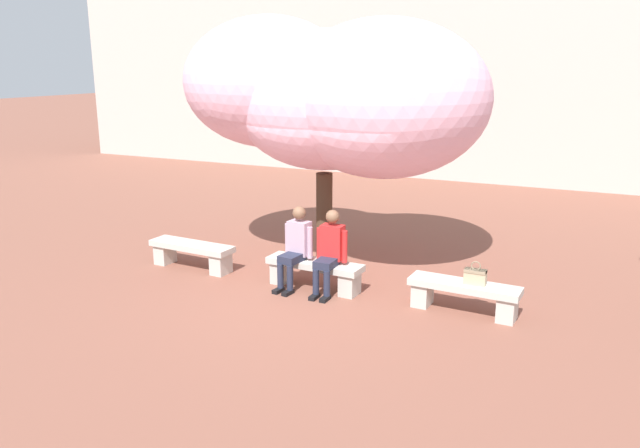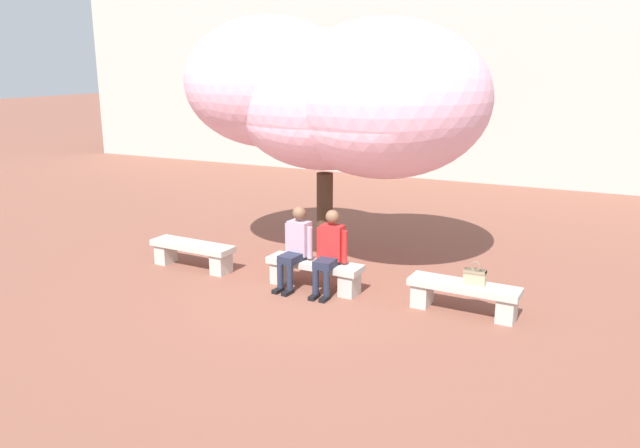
{
  "view_description": "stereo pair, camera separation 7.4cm",
  "coord_description": "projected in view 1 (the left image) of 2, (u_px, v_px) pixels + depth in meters",
  "views": [
    {
      "loc": [
        3.98,
        -8.37,
        3.46
      ],
      "look_at": [
        -0.0,
        0.2,
        1.0
      ],
      "focal_mm": 35.0,
      "sensor_mm": 36.0,
      "label": 1
    },
    {
      "loc": [
        4.05,
        -8.34,
        3.46
      ],
      "look_at": [
        -0.0,
        0.2,
        1.0
      ],
      "focal_mm": 35.0,
      "sensor_mm": 36.0,
      "label": 2
    }
  ],
  "objects": [
    {
      "name": "ground_plane",
      "position": [
        315.0,
        288.0,
        9.84
      ],
      "size": [
        100.0,
        100.0,
        0.0
      ],
      "primitive_type": "plane",
      "color": "brown"
    },
    {
      "name": "building_facade",
      "position": [
        479.0,
        61.0,
        19.48
      ],
      "size": [
        28.0,
        4.0,
        7.0
      ],
      "primitive_type": "cube",
      "color": "#B7B2A8",
      "rests_on": "ground"
    },
    {
      "name": "stone_bench_west_end",
      "position": [
        192.0,
        252.0,
        10.72
      ],
      "size": [
        1.58,
        0.51,
        0.45
      ],
      "color": "#BCB7AD",
      "rests_on": "ground"
    },
    {
      "name": "stone_bench_near_west",
      "position": [
        315.0,
        270.0,
        9.77
      ],
      "size": [
        1.58,
        0.51,
        0.45
      ],
      "color": "#BCB7AD",
      "rests_on": "ground"
    },
    {
      "name": "stone_bench_center",
      "position": [
        464.0,
        293.0,
        8.81
      ],
      "size": [
        1.58,
        0.51,
        0.45
      ],
      "color": "#BCB7AD",
      "rests_on": "ground"
    },
    {
      "name": "person_seated_left",
      "position": [
        296.0,
        244.0,
        9.74
      ],
      "size": [
        0.51,
        0.71,
        1.29
      ],
      "color": "black",
      "rests_on": "ground"
    },
    {
      "name": "person_seated_right",
      "position": [
        330.0,
        249.0,
        9.5
      ],
      "size": [
        0.51,
        0.68,
        1.29
      ],
      "color": "black",
      "rests_on": "ground"
    },
    {
      "name": "handbag",
      "position": [
        475.0,
        276.0,
        8.67
      ],
      "size": [
        0.3,
        0.15,
        0.34
      ],
      "color": "tan",
      "rests_on": "stone_bench_center"
    },
    {
      "name": "cherry_tree_main",
      "position": [
        334.0,
        95.0,
        10.32
      ],
      "size": [
        5.23,
        3.37,
        4.24
      ],
      "color": "#473323",
      "rests_on": "ground"
    }
  ]
}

